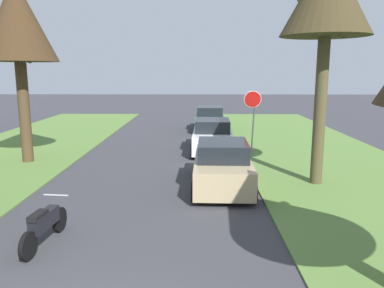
{
  "coord_description": "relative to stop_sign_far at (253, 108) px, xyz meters",
  "views": [
    {
      "loc": [
        1.6,
        -4.14,
        3.85
      ],
      "look_at": [
        1.45,
        7.17,
        1.68
      ],
      "focal_mm": 35.81,
      "sensor_mm": 36.0,
      "label": 1
    }
  ],
  "objects": [
    {
      "name": "stop_sign_far",
      "position": [
        0.0,
        0.0,
        0.0
      ],
      "size": [
        0.81,
        0.77,
        2.9
      ],
      "color": "#9EA0A5",
      "rests_on": "grass_verge_right"
    },
    {
      "name": "street_tree_left_mid_b",
      "position": [
        -9.8,
        -1.99,
        3.61
      ],
      "size": [
        3.09,
        3.09,
        7.44
      ],
      "color": "#4A3822",
      "rests_on": "grass_verge_left"
    },
    {
      "name": "parked_sedan_tan",
      "position": [
        -1.74,
        -5.35,
        -1.42
      ],
      "size": [
        2.05,
        4.45,
        1.57
      ],
      "color": "tan",
      "rests_on": "ground"
    },
    {
      "name": "parked_sedan_white",
      "position": [
        -1.85,
        0.45,
        -1.42
      ],
      "size": [
        2.05,
        4.45,
        1.57
      ],
      "color": "white",
      "rests_on": "ground"
    },
    {
      "name": "parked_sedan_green",
      "position": [
        -1.75,
        7.13,
        -1.42
      ],
      "size": [
        2.05,
        4.45,
        1.57
      ],
      "color": "#28663D",
      "rests_on": "ground"
    },
    {
      "name": "parked_motorcycle",
      "position": [
        -6.0,
        -9.83,
        -1.66
      ],
      "size": [
        0.6,
        2.05,
        0.97
      ],
      "color": "black",
      "rests_on": "ground"
    }
  ]
}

